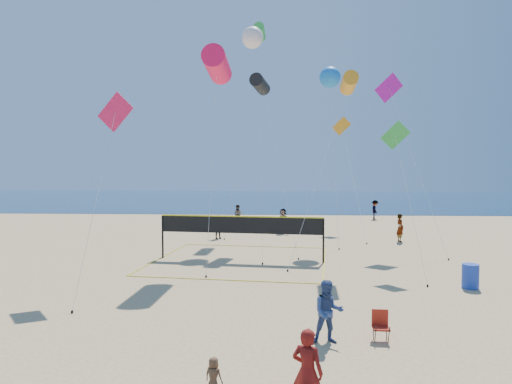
{
  "coord_description": "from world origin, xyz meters",
  "views": [
    {
      "loc": [
        -0.69,
        -11.59,
        5.01
      ],
      "look_at": [
        -1.4,
        2.0,
        4.29
      ],
      "focal_mm": 32.0,
      "sensor_mm": 36.0,
      "label": 1
    }
  ],
  "objects_px": {
    "camp_chair": "(380,324)",
    "trash_barrel": "(470,276)",
    "volleyball_net": "(241,230)",
    "woman": "(307,372)"
  },
  "relations": [
    {
      "from": "woman",
      "to": "camp_chair",
      "type": "bearing_deg",
      "value": -95.31
    },
    {
      "from": "camp_chair",
      "to": "volleyball_net",
      "type": "bearing_deg",
      "value": 116.13
    },
    {
      "from": "volleyball_net",
      "to": "camp_chair",
      "type": "bearing_deg",
      "value": -59.56
    },
    {
      "from": "woman",
      "to": "trash_barrel",
      "type": "bearing_deg",
      "value": -101.65
    },
    {
      "from": "volleyball_net",
      "to": "woman",
      "type": "bearing_deg",
      "value": -73.87
    },
    {
      "from": "trash_barrel",
      "to": "volleyball_net",
      "type": "bearing_deg",
      "value": 152.57
    },
    {
      "from": "trash_barrel",
      "to": "volleyball_net",
      "type": "relative_size",
      "value": 0.1
    },
    {
      "from": "woman",
      "to": "camp_chair",
      "type": "height_order",
      "value": "woman"
    },
    {
      "from": "camp_chair",
      "to": "trash_barrel",
      "type": "relative_size",
      "value": 0.96
    },
    {
      "from": "woman",
      "to": "trash_barrel",
      "type": "height_order",
      "value": "woman"
    }
  ]
}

